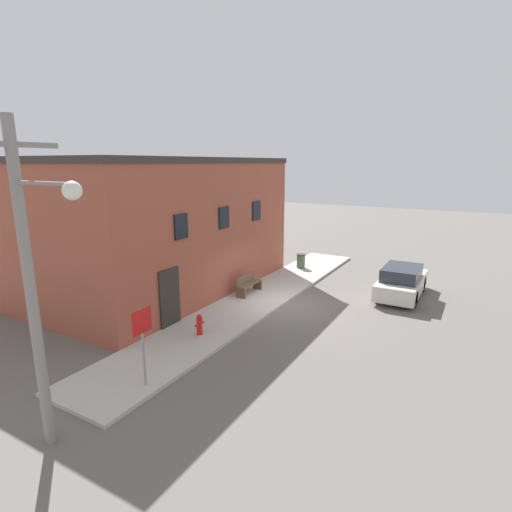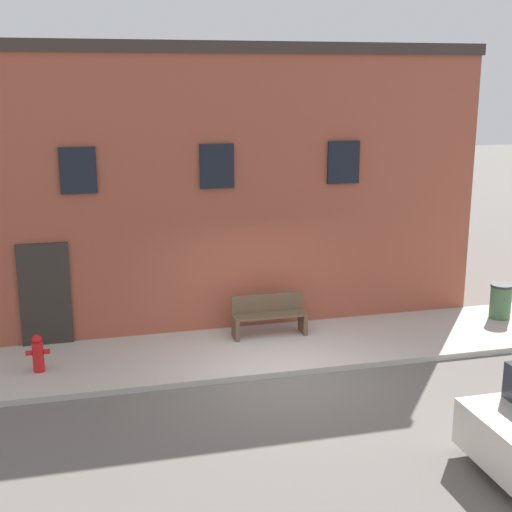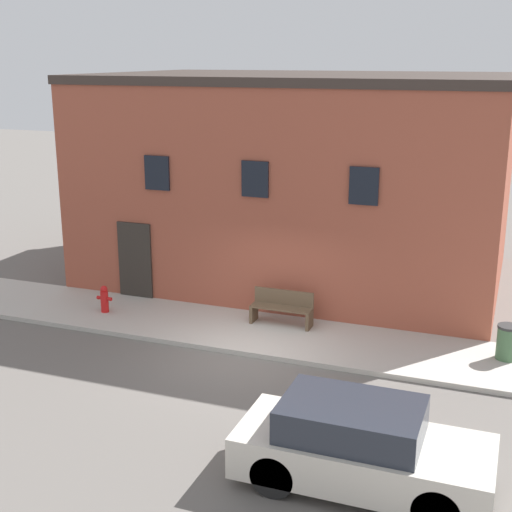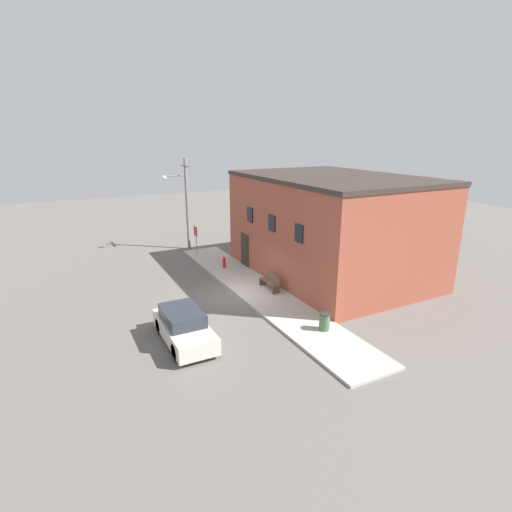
{
  "view_description": "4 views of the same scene",
  "coord_description": "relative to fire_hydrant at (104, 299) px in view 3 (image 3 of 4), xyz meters",
  "views": [
    {
      "loc": [
        -14.4,
        -6.81,
        5.85
      ],
      "look_at": [
        -0.21,
        1.29,
        2.0
      ],
      "focal_mm": 28.0,
      "sensor_mm": 36.0,
      "label": 1
    },
    {
      "loc": [
        -3.54,
        -11.62,
        5.36
      ],
      "look_at": [
        -0.21,
        1.29,
        2.0
      ],
      "focal_mm": 50.0,
      "sensor_mm": 36.0,
      "label": 2
    },
    {
      "loc": [
        5.47,
        -13.81,
        6.55
      ],
      "look_at": [
        -0.21,
        1.29,
        2.0
      ],
      "focal_mm": 50.0,
      "sensor_mm": 36.0,
      "label": 3
    },
    {
      "loc": [
        18.18,
        -8.25,
        8.32
      ],
      "look_at": [
        -0.21,
        1.29,
        2.0
      ],
      "focal_mm": 28.0,
      "sensor_mm": 36.0,
      "label": 4
    }
  ],
  "objects": [
    {
      "name": "bench",
      "position": [
        4.59,
        0.8,
        0.07
      ],
      "size": [
        1.53,
        0.44,
        0.85
      ],
      "color": "brown",
      "rests_on": "sidewalk"
    },
    {
      "name": "brick_building",
      "position": [
        3.65,
        5.48,
        2.55
      ],
      "size": [
        11.81,
        8.2,
        6.05
      ],
      "color": "#9E4C38",
      "rests_on": "ground"
    },
    {
      "name": "fire_hydrant",
      "position": [
        0.0,
        0.0,
        0.0
      ],
      "size": [
        0.43,
        0.2,
        0.71
      ],
      "color": "red",
      "rests_on": "sidewalk"
    },
    {
      "name": "trash_bin",
      "position": [
        9.88,
        0.55,
        0.04
      ],
      "size": [
        0.48,
        0.48,
        0.78
      ],
      "color": "#426642",
      "rests_on": "sidewalk"
    },
    {
      "name": "sidewalk",
      "position": [
        4.36,
        0.15,
        -0.41
      ],
      "size": [
        18.61,
        2.57,
        0.12
      ],
      "color": "#BCB7AD",
      "rests_on": "ground"
    },
    {
      "name": "parked_car",
      "position": [
        7.87,
        -5.16,
        0.21
      ],
      "size": [
        3.95,
        1.67,
        1.4
      ],
      "color": "black",
      "rests_on": "ground"
    },
    {
      "name": "ground_plane",
      "position": [
        4.36,
        -1.14,
        -0.47
      ],
      "size": [
        80.0,
        80.0,
        0.0
      ],
      "primitive_type": "plane",
      "color": "#66605B"
    }
  ]
}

